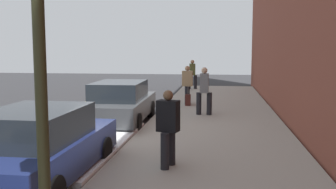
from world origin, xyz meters
name	(u,v)px	position (x,y,z in m)	size (l,w,h in m)	color
ground_plane	(115,128)	(0.00, 0.00, 0.00)	(56.00, 56.00, 0.00)	#28282B
sidewalk	(215,129)	(0.00, -3.30, 0.07)	(28.00, 4.60, 0.15)	#A39E93
lane_stripe_centre	(24,126)	(0.00, 3.20, 0.00)	(28.00, 0.14, 0.01)	gold
snow_bank_curb	(111,148)	(-2.94, -0.70, 0.11)	(5.90, 0.56, 0.22)	white
parked_car_navy	(39,146)	(-5.46, 0.01, 0.76)	(4.44, 1.93, 1.51)	black
parked_car_charcoal	(120,103)	(0.71, -0.01, 0.76)	(4.73, 1.99, 1.51)	black
pedestrian_olive_coat	(192,73)	(11.85, -1.73, 1.11)	(0.54, 0.59, 1.80)	black
pedestrian_grey_coat	(204,90)	(2.26, -2.86, 1.11)	(0.49, 0.59, 1.79)	black
pedestrian_tan_coat	(187,84)	(5.08, -1.99, 1.07)	(0.57, 0.47, 1.72)	black
pedestrian_black_coat	(168,126)	(-4.50, -2.38, 1.02)	(0.53, 0.50, 1.63)	black
traffic_light_pole	(38,8)	(-8.90, -1.72, 3.03)	(0.35, 0.26, 4.24)	#2D2D19
rolling_suitcase	(188,100)	(4.62, -2.06, 0.39)	(0.34, 0.22, 0.84)	#471E19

